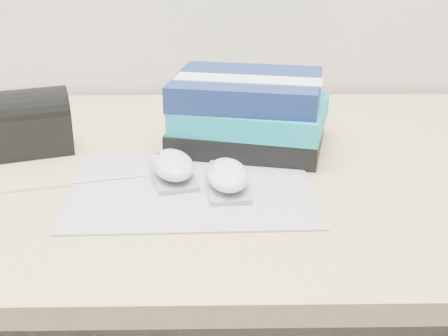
{
  "coord_description": "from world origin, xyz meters",
  "views": [
    {
      "loc": [
        -0.11,
        0.63,
        1.12
      ],
      "look_at": [
        -0.1,
        1.46,
        0.77
      ],
      "focal_mm": 50.0,
      "sensor_mm": 36.0,
      "label": 1
    }
  ],
  "objects_px": {
    "mouse_rear": "(173,167)",
    "book_stack": "(249,112)",
    "mouse_front": "(227,177)",
    "desk": "(275,264)",
    "pouch": "(32,122)"
  },
  "relations": [
    {
      "from": "mouse_rear",
      "to": "mouse_front",
      "type": "distance_m",
      "value": 0.09
    },
    {
      "from": "pouch",
      "to": "mouse_rear",
      "type": "bearing_deg",
      "value": -28.01
    },
    {
      "from": "book_stack",
      "to": "pouch",
      "type": "bearing_deg",
      "value": -176.47
    },
    {
      "from": "book_stack",
      "to": "desk",
      "type": "bearing_deg",
      "value": -15.07
    },
    {
      "from": "mouse_rear",
      "to": "book_stack",
      "type": "distance_m",
      "value": 0.2
    },
    {
      "from": "book_stack",
      "to": "pouch",
      "type": "relative_size",
      "value": 2.06
    },
    {
      "from": "pouch",
      "to": "mouse_front",
      "type": "bearing_deg",
      "value": -27.44
    },
    {
      "from": "mouse_front",
      "to": "book_stack",
      "type": "xyz_separation_m",
      "value": [
        0.04,
        0.19,
        0.04
      ]
    },
    {
      "from": "desk",
      "to": "mouse_rear",
      "type": "height_order",
      "value": "mouse_rear"
    },
    {
      "from": "mouse_front",
      "to": "pouch",
      "type": "height_order",
      "value": "pouch"
    },
    {
      "from": "mouse_rear",
      "to": "pouch",
      "type": "relative_size",
      "value": 0.85
    },
    {
      "from": "desk",
      "to": "mouse_rear",
      "type": "distance_m",
      "value": 0.34
    },
    {
      "from": "book_stack",
      "to": "pouch",
      "type": "xyz_separation_m",
      "value": [
        -0.37,
        -0.02,
        -0.01
      ]
    },
    {
      "from": "mouse_front",
      "to": "book_stack",
      "type": "distance_m",
      "value": 0.2
    },
    {
      "from": "mouse_rear",
      "to": "book_stack",
      "type": "relative_size",
      "value": 0.41
    }
  ]
}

